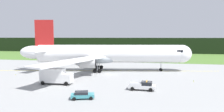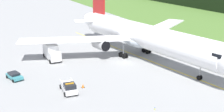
# 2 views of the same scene
# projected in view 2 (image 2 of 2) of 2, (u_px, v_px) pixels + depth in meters

# --- Properties ---
(ground) EXTENTS (320.00, 320.00, 0.00)m
(ground) POSITION_uv_depth(u_px,v_px,m) (123.00, 63.00, 64.91)
(ground) COLOR gray
(taxiway_centerline_main) EXTENTS (68.86, 11.73, 0.01)m
(taxiway_centerline_main) POSITION_uv_depth(u_px,v_px,m) (143.00, 58.00, 68.07)
(taxiway_centerline_main) COLOR yellow
(taxiway_centerline_main) RESTS_ON ground
(airliner) EXTENTS (53.91, 51.55, 15.99)m
(airliner) POSITION_uv_depth(u_px,v_px,m) (142.00, 36.00, 67.04)
(airliner) COLOR white
(airliner) RESTS_ON ground
(ops_pickup_truck) EXTENTS (5.43, 2.59, 1.94)m
(ops_pickup_truck) POSITION_uv_depth(u_px,v_px,m) (69.00, 87.00, 49.18)
(ops_pickup_truck) COLOR white
(ops_pickup_truck) RESTS_ON ground
(catering_truck) EXTENTS (7.35, 2.93, 3.77)m
(catering_truck) POSITION_uv_depth(u_px,v_px,m) (51.00, 52.00, 66.81)
(catering_truck) COLOR silver
(catering_truck) RESTS_ON ground
(staff_car) EXTENTS (4.41, 2.98, 1.30)m
(staff_car) POSITION_uv_depth(u_px,v_px,m) (14.00, 76.00, 55.06)
(staff_car) COLOR teal
(staff_car) RESTS_ON ground
(apron_cone) EXTENTS (0.56, 0.56, 0.70)m
(apron_cone) POSITION_uv_depth(u_px,v_px,m) (83.00, 86.00, 51.25)
(apron_cone) COLOR black
(apron_cone) RESTS_ON ground
(taxiway_edge_light_east) EXTENTS (0.12, 0.12, 0.47)m
(taxiway_edge_light_east) POSITION_uv_depth(u_px,v_px,m) (155.00, 108.00, 43.08)
(taxiway_edge_light_east) COLOR yellow
(taxiway_edge_light_east) RESTS_ON ground
(taxiway_edge_light_west) EXTENTS (0.12, 0.12, 0.39)m
(taxiway_edge_light_west) POSITION_uv_depth(u_px,v_px,m) (67.00, 40.00, 84.58)
(taxiway_edge_light_west) COLOR yellow
(taxiway_edge_light_west) RESTS_ON ground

